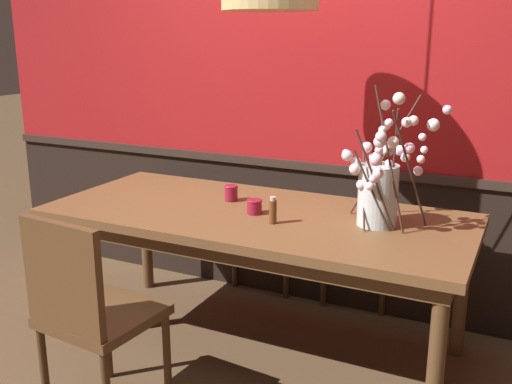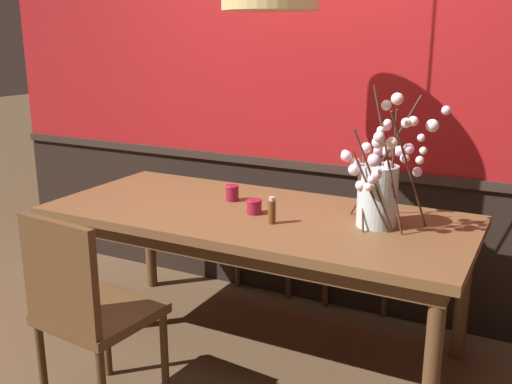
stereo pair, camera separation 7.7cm
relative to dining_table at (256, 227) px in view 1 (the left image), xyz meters
name	(u,v)px [view 1 (the left image)]	position (x,y,z in m)	size (l,w,h in m)	color
ground_plane	(256,346)	(0.00, 0.00, -0.69)	(24.00, 24.00, 0.00)	brown
back_wall	(310,71)	(0.00, 0.73, 0.75)	(4.62, 0.14, 2.89)	black
dining_table	(256,227)	(0.00, 0.00, 0.00)	(2.17, 0.96, 0.77)	brown
chair_near_side_left	(89,308)	(-0.36, -0.87, -0.16)	(0.48, 0.48, 0.94)	brown
chair_far_side_right	(363,220)	(0.32, 0.89, -0.18)	(0.46, 0.45, 0.90)	brown
chair_far_side_left	(277,207)	(-0.27, 0.89, -0.17)	(0.45, 0.43, 0.93)	brown
vase_with_blossoms	(380,186)	(0.62, 0.06, 0.27)	(0.48, 0.49, 0.67)	silver
candle_holder_nearer_center	(231,193)	(-0.21, 0.13, 0.12)	(0.08, 0.08, 0.09)	maroon
candle_holder_nearer_edge	(254,207)	(0.01, -0.03, 0.12)	(0.08, 0.08, 0.07)	maroon
condiment_bottle	(273,211)	(0.16, -0.13, 0.14)	(0.04, 0.04, 0.13)	brown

